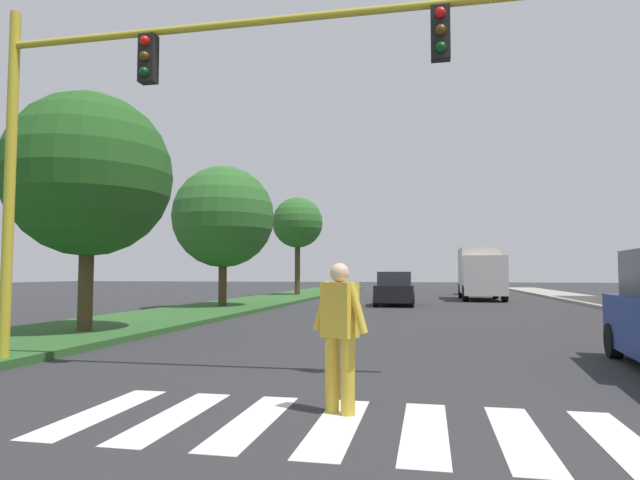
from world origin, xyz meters
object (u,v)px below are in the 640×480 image
Objects in this scene: traffic_light_gantry at (145,104)px; sedan_midblock at (395,290)px; tree_distant at (298,223)px; truck_box_delivery at (481,272)px; pedestrian_performer at (340,330)px; tree_far at (223,217)px; sedan_distant at (474,284)px; tree_mid at (89,175)px.

traffic_light_gantry is 2.11× the size of sedan_midblock.
truck_box_delivery is at bearing -8.54° from tree_distant.
traffic_light_gantry is at bearing -81.30° from tree_distant.
pedestrian_performer reaches higher than sedan_midblock.
tree_far is 22.81m from sedan_distant.
tree_distant is at bearing 130.03° from sedan_midblock.
tree_far reaches higher than sedan_midblock.
sedan_midblock is 0.97× the size of sedan_distant.
tree_distant is 0.76× the size of traffic_light_gantry.
tree_distant is (-0.26, 22.99, 0.92)m from tree_mid.
sedan_distant reaches higher than pedestrian_performer.
tree_distant is at bearing 104.88° from pedestrian_performer.
sedan_distant reaches higher than sedan_midblock.
traffic_light_gantry is (3.88, -4.09, 0.29)m from tree_mid.
tree_mid is 24.24m from truck_box_delivery.
tree_distant reaches higher than tree_far.
tree_mid is 0.91× the size of tree_distant.
tree_distant reaches higher than sedan_midblock.
tree_mid is at bearing -89.34° from tree_distant.
sedan_distant is (7.80, 33.40, -3.54)m from traffic_light_gantry.
tree_mid is 1.42× the size of sedan_distant.
sedan_midblock is at bearing -125.28° from truck_box_delivery.
traffic_light_gantry is at bearing -106.64° from truck_box_delivery.
pedestrian_performer is (7.68, -28.90, -4.04)m from tree_distant.
traffic_light_gantry is 1.39× the size of truck_box_delivery.
pedestrian_performer is 0.27× the size of truck_box_delivery.
traffic_light_gantry reaches higher than sedan_distant.
tree_mid is 9.99m from pedestrian_performer.
sedan_midblock is (7.03, -8.37, -4.21)m from tree_distant.
traffic_light_gantry is at bearing -73.05° from tree_far.
tree_far reaches higher than sedan_distant.
tree_distant is 3.89× the size of pedestrian_performer.
traffic_light_gantry is 26.56m from truck_box_delivery.
tree_far is 0.71× the size of traffic_light_gantry.
pedestrian_performer is 0.40× the size of sedan_distant.
tree_distant is 1.55× the size of sedan_distant.
sedan_distant is (4.26, 35.22, -0.12)m from pedestrian_performer.
sedan_distant is at bearing 88.31° from truck_box_delivery.
truck_box_delivery is at bearing -91.69° from sedan_distant.
tree_distant is at bearing 171.46° from truck_box_delivery.
truck_box_delivery is at bearing 54.72° from sedan_midblock.
sedan_midblock is 8.14m from truck_box_delivery.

